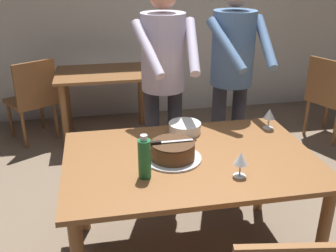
{
  "coord_description": "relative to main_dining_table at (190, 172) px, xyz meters",
  "views": [
    {
      "loc": [
        -0.52,
        -2.0,
        1.84
      ],
      "look_at": [
        -0.11,
        0.14,
        0.9
      ],
      "focal_mm": 41.65,
      "sensor_mm": 36.0,
      "label": 1
    }
  ],
  "objects": [
    {
      "name": "background_chair_1",
      "position": [
        1.93,
        1.55,
        -0.15
      ],
      "size": [
        0.58,
        0.58,
        0.9
      ],
      "color": "brown",
      "rests_on": "ground_plane"
    },
    {
      "name": "cake_on_platter",
      "position": [
        -0.11,
        -0.01,
        0.16
      ],
      "size": [
        0.34,
        0.34,
        0.11
      ],
      "color": "silver",
      "rests_on": "main_dining_table"
    },
    {
      "name": "background_table",
      "position": [
        -0.44,
        2.06,
        -0.07
      ],
      "size": [
        1.0,
        0.7,
        0.74
      ],
      "color": "brown",
      "rests_on": "ground_plane"
    },
    {
      "name": "back_wall",
      "position": [
        0.0,
        2.76,
        0.7
      ],
      "size": [
        10.0,
        0.12,
        2.7
      ],
      "primitive_type": "cube",
      "color": "beige",
      "rests_on": "ground_plane"
    },
    {
      "name": "water_bottle",
      "position": [
        -0.3,
        -0.18,
        0.22
      ],
      "size": [
        0.07,
        0.07,
        0.25
      ],
      "color": "#1E6B38",
      "rests_on": "main_dining_table"
    },
    {
      "name": "wine_glass_far",
      "position": [
        0.21,
        -0.27,
        0.21
      ],
      "size": [
        0.08,
        0.08,
        0.14
      ],
      "color": "silver",
      "rests_on": "main_dining_table"
    },
    {
      "name": "background_chair_0",
      "position": [
        -1.19,
        2.09,
        -0.15
      ],
      "size": [
        0.6,
        0.6,
        0.9
      ],
      "color": "brown",
      "rests_on": "ground_plane"
    },
    {
      "name": "person_standing_beside",
      "position": [
        0.5,
        0.74,
        0.43
      ],
      "size": [
        0.46,
        0.57,
        1.72
      ],
      "color": "#2D2D38",
      "rests_on": "ground_plane"
    },
    {
      "name": "person_cutting_cake",
      "position": [
        -0.03,
        0.71,
        0.43
      ],
      "size": [
        0.47,
        0.56,
        1.72
      ],
      "color": "#2D2D38",
      "rests_on": "ground_plane"
    },
    {
      "name": "plate_stack",
      "position": [
        0.05,
        0.36,
        0.14
      ],
      "size": [
        0.22,
        0.22,
        0.07
      ],
      "color": "white",
      "rests_on": "main_dining_table"
    },
    {
      "name": "main_dining_table",
      "position": [
        0.0,
        0.0,
        0.0
      ],
      "size": [
        1.5,
        1.0,
        0.75
      ],
      "color": "brown",
      "rests_on": "ground_plane"
    },
    {
      "name": "cake_knife",
      "position": [
        -0.18,
        -0.01,
        0.22
      ],
      "size": [
        0.27,
        0.03,
        0.02
      ],
      "color": "silver",
      "rests_on": "cake_on_platter"
    },
    {
      "name": "wine_glass_near",
      "position": [
        0.64,
        0.32,
        0.21
      ],
      "size": [
        0.08,
        0.08,
        0.14
      ],
      "color": "silver",
      "rests_on": "main_dining_table"
    }
  ]
}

